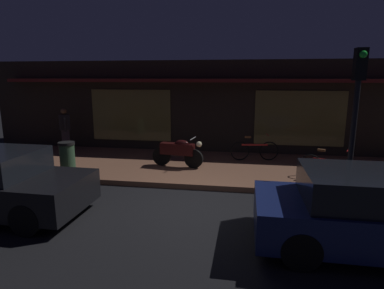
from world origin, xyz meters
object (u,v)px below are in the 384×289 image
Objects in this scene: person_photographer at (65,129)px; bicycle_extra at (254,150)px; parked_car_far at (375,213)px; trash_bin at (67,157)px; motorcycle at (178,152)px; traffic_light_pole at (356,100)px; bicycle_parked at (329,167)px.

bicycle_extra is at bearing -1.93° from person_photographer.
trash_bin is at bearing 157.61° from parked_car_far.
motorcycle reaches higher than trash_bin.
bicycle_extra is 4.33m from traffic_light_pole.
bicycle_extra is (-2.00, 1.84, 0.00)m from bicycle_parked.
bicycle_parked is 9.41m from person_photographer.
traffic_light_pole is at bearing -20.72° from person_photographer.
bicycle_parked and bicycle_extra have the same top height.
traffic_light_pole reaches higher than trash_bin.
motorcycle is 4.96m from person_photographer.
trash_bin is (-7.60, -0.49, 0.11)m from bicycle_parked.
bicycle_extra is 0.99× the size of person_photographer.
traffic_light_pole is (9.23, -3.49, 1.45)m from person_photographer.
motorcycle is 1.10× the size of bicycle_parked.
motorcycle is 1.02× the size of person_photographer.
bicycle_extra is at bearing 22.65° from trash_bin.
bicycle_parked is 2.72m from bicycle_extra.
motorcycle is at bearing 155.54° from traffic_light_pole.
bicycle_extra is 0.40× the size of parked_car_far.
person_photographer reaches higher than parked_car_far.
motorcycle is 0.47× the size of traffic_light_pole.
person_photographer is 0.41× the size of parked_car_far.
parked_car_far is (4.28, -4.21, 0.06)m from motorcycle.
person_photographer is at bearing 163.03° from motorcycle.
bicycle_extra is 5.72m from parked_car_far.
person_photographer reaches higher than bicycle_parked.
traffic_light_pole is at bearing -6.78° from trash_bin.
motorcycle is at bearing 19.68° from trash_bin.
bicycle_extra is at bearing 122.54° from traffic_light_pole.
trash_bin is at bearing -176.29° from bicycle_parked.
traffic_light_pole is (0.07, -1.40, 1.97)m from bicycle_parked.
trash_bin is 8.06m from parked_car_far.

